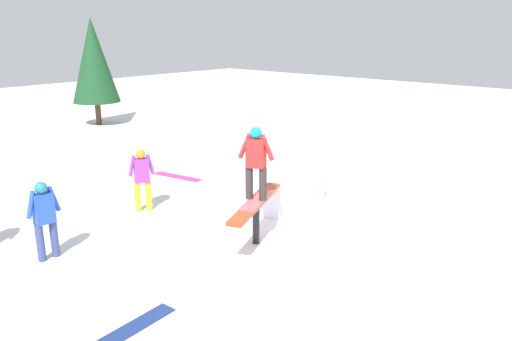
{
  "coord_description": "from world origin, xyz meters",
  "views": [
    {
      "loc": [
        6.75,
        5.93,
        4.08
      ],
      "look_at": [
        0.0,
        0.0,
        1.48
      ],
      "focal_mm": 35.0,
      "sensor_mm": 36.0,
      "label": 1
    }
  ],
  "objects": [
    {
      "name": "loose_snowboard_magenta",
      "position": [
        -1.89,
        -4.6,
        0.01
      ],
      "size": [
        0.55,
        1.56,
        0.02
      ],
      "primitive_type": "cube",
      "rotation": [
        0.0,
        0.0,
        1.75
      ],
      "color": "#C13092",
      "rests_on": "ground"
    },
    {
      "name": "pine_tree_near",
      "position": [
        -4.76,
        -13.22,
        2.71
      ],
      "size": [
        1.96,
        1.96,
        4.46
      ],
      "color": "#4C331E",
      "rests_on": "ground"
    },
    {
      "name": "snow_kicker_ramp",
      "position": [
        -2.03,
        -0.84,
        0.32
      ],
      "size": [
        2.24,
        2.07,
        0.64
      ],
      "primitive_type": "cube",
      "rotation": [
        0.0,
        0.0,
        0.39
      ],
      "color": "white",
      "rests_on": "ground"
    },
    {
      "name": "loose_snowboard_navy",
      "position": [
        3.39,
        0.6,
        0.01
      ],
      "size": [
        1.56,
        0.39,
        0.02
      ],
      "primitive_type": "cube",
      "rotation": [
        0.0,
        0.0,
        0.07
      ],
      "color": "navy",
      "rests_on": "ground"
    },
    {
      "name": "rail_feature",
      "position": [
        0.0,
        0.0,
        0.74
      ],
      "size": [
        2.31,
        1.17,
        0.88
      ],
      "rotation": [
        0.0,
        0.0,
        0.39
      ],
      "color": "black",
      "rests_on": "ground"
    },
    {
      "name": "main_rider_on_rail",
      "position": [
        0.0,
        0.0,
        1.6
      ],
      "size": [
        1.31,
        0.77,
        1.43
      ],
      "rotation": [
        0.0,
        0.0,
        0.41
      ],
      "color": "#E15A5D",
      "rests_on": "rail_feature"
    },
    {
      "name": "bystander_blue",
      "position": [
        3.0,
        -2.4,
        0.82
      ],
      "size": [
        0.64,
        0.22,
        1.47
      ],
      "rotation": [
        0.0,
        0.0,
        3.14
      ],
      "color": "#374479",
      "rests_on": "ground"
    },
    {
      "name": "bystander_purple",
      "position": [
        0.36,
        -3.12,
        0.81
      ],
      "size": [
        0.57,
        0.35,
        1.44
      ],
      "rotation": [
        0.0,
        0.0,
        5.8
      ],
      "color": "gold",
      "rests_on": "ground"
    },
    {
      "name": "ground_plane",
      "position": [
        0.0,
        0.0,
        0.0
      ],
      "size": [
        60.0,
        60.0,
        0.0
      ],
      "primitive_type": "plane",
      "color": "white"
    }
  ]
}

